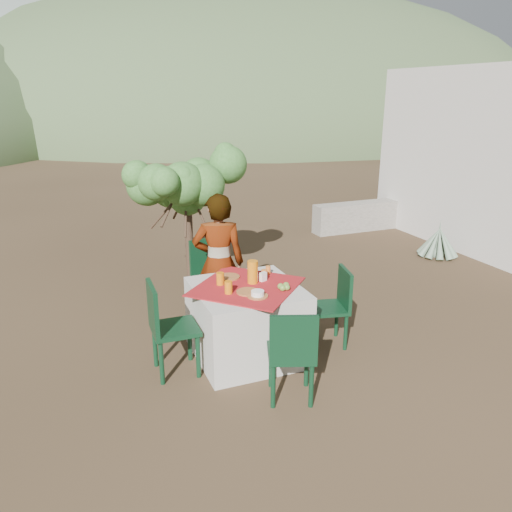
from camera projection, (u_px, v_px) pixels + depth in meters
The scene contains 24 objects.
ground at pixel (279, 330), 5.68m from camera, with size 160.00×160.00×0.00m, color #322416.
table at pixel (247, 321), 5.04m from camera, with size 1.30×1.30×0.76m.
chair_far at pixel (212, 275), 5.88m from camera, with size 0.51×0.51×0.95m.
chair_near at pixel (292, 352), 4.23m from camera, with size 0.52×0.52×0.87m.
chair_left at pixel (166, 325), 4.66m from camera, with size 0.43×0.43×0.92m.
chair_right at pixel (335, 303), 5.25m from camera, with size 0.47×0.47×0.84m.
person at pixel (219, 263), 5.51m from camera, with size 0.57×0.38×1.57m, color #8C6651.
shrub_tree at pixel (190, 190), 6.69m from camera, with size 1.44×1.41×1.69m.
agave at pixel (438, 243), 8.17m from camera, with size 0.65×0.66×0.70m.
stone_wall at pixel (374, 215), 9.86m from camera, with size 2.60×0.35×0.55m, color gray.
hill_near_right at pixel (233, 125), 41.67m from camera, with size 48.00×48.00×20.00m, color #364E2C.
hill_far_center at pixel (30, 119), 50.14m from camera, with size 60.00×60.00×24.00m, color slate.
hill_far_right at pixel (337, 116), 56.13m from camera, with size 36.00×36.00×14.00m, color slate.
plate_far at pixel (229, 277), 5.14m from camera, with size 0.23×0.23×0.01m, color brown.
plate_near at pixel (248, 292), 4.76m from camera, with size 0.22×0.22×0.01m, color brown.
glass_far at pixel (220, 279), 4.94m from camera, with size 0.08×0.08×0.12m, color orange.
glass_near at pixel (228, 287), 4.72m from camera, with size 0.08×0.08×0.12m, color orange.
juice_pitcher at pixel (253, 272), 4.97m from camera, with size 0.11×0.11×0.23m, color orange.
bowl_plate at pixel (258, 296), 4.66m from camera, with size 0.20×0.20×0.01m, color brown.
white_bowl at pixel (258, 293), 4.65m from camera, with size 0.12×0.12×0.05m, color white.
jar_left at pixel (264, 274), 5.11m from camera, with size 0.06×0.06×0.09m, color orange.
jar_right at pixel (268, 270), 5.24m from camera, with size 0.05×0.05×0.08m, color orange.
napkin_holder at pixel (263, 277), 5.04m from camera, with size 0.07×0.04×0.09m, color white.
fruit_cluster at pixel (284, 287), 4.82m from camera, with size 0.12×0.12×0.06m.
Camera 1 is at (-2.16, -4.67, 2.58)m, focal length 35.00 mm.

